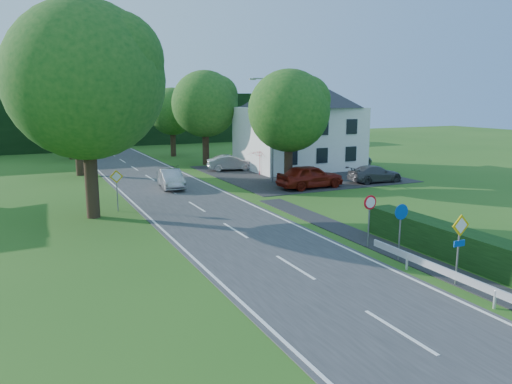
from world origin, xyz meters
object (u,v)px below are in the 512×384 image
streetlight (271,125)px  parked_car_grey (375,174)px  parasol (260,163)px  moving_car (171,179)px  parked_car_red (310,176)px  parked_car_silver_a (231,163)px  parked_car_silver_b (346,160)px  motorcycle (173,171)px

streetlight → parked_car_grey: (7.30, -3.50, -3.78)m
parked_car_grey → parasol: 9.64m
moving_car → parked_car_red: bearing=-19.1°
parked_car_silver_a → parasol: parasol is taller
parked_car_silver_a → parked_car_silver_b: size_ratio=0.75×
moving_car → parasol: 9.08m
parked_car_silver_a → streetlight: bearing=-164.8°
parked_car_silver_a → parasol: 3.63m
moving_car → motorcycle: (1.50, 4.81, -0.17)m
streetlight → parasol: size_ratio=3.49×
parked_car_silver_a → parked_car_grey: parked_car_silver_a is taller
parked_car_red → parked_car_silver_a: size_ratio=1.20×
parasol → streetlight: bearing=-102.8°
streetlight → parked_car_grey: streetlight is taller
moving_car → streetlight: bearing=0.3°
parked_car_red → parked_car_silver_a: 10.68m
streetlight → motorcycle: size_ratio=4.16×
streetlight → parked_car_silver_a: bearing=94.0°
streetlight → parasol: bearing=77.2°
parked_car_silver_a → parked_car_silver_b: parked_car_silver_b is taller
streetlight → moving_car: 8.65m
parked_car_silver_a → parasol: (1.32, -3.36, 0.35)m
parked_car_grey → parasol: size_ratio=1.94×
moving_car → parked_car_grey: moving_car is taller
parasol → motorcycle: bearing=165.0°
moving_car → parked_car_silver_a: parked_car_silver_a is taller
parked_car_grey → parasol: bearing=44.7°
moving_car → parked_car_silver_b: (17.70, 3.28, 0.09)m
parked_car_silver_a → parasol: bearing=-147.4°
streetlight → parked_car_silver_b: bearing=21.9°
moving_car → parked_car_red: (9.20, -4.22, 0.17)m
motorcycle → parked_car_red: parked_car_red is taller
motorcycle → parked_car_silver_a: (5.77, 1.47, 0.18)m
parked_car_silver_a → parked_car_silver_b: (10.43, -3.00, 0.08)m
streetlight → parked_car_grey: bearing=-25.6°
motorcycle → parked_car_grey: size_ratio=0.43×
parked_car_grey → motorcycle: bearing=58.9°
parked_car_red → parasol: size_ratio=2.18×
moving_car → motorcycle: 5.05m
motorcycle → parked_car_silver_a: 5.95m
parked_car_red → parasol: parasol is taller
moving_car → parked_car_silver_b: parked_car_silver_b is taller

